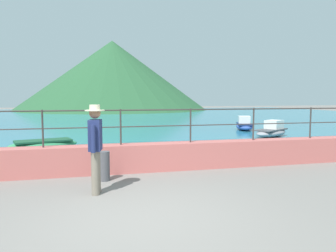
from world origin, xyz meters
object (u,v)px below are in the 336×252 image
Objects in this scene: person_walking at (95,144)px; bollard at (104,166)px; boat_2 at (272,131)px; boat_4 at (244,125)px; boat_1 at (43,145)px.

person_walking is 1.17m from bollard.
person_walking is 2.60× the size of bollard.
person_walking is at bearing -139.74° from boat_2.
bollard is at bearing -131.80° from boat_4.
bollard is at bearing -66.95° from boat_1.
bollard is (0.21, 0.96, -0.64)m from person_walking.
boat_4 is (8.45, 10.18, -0.65)m from person_walking.
boat_4 is (8.24, 9.22, -0.01)m from bollard.
person_walking reaches higher than bollard.
boat_2 and boat_4 have the same top height.
person_walking is 0.71× the size of boat_1.
boat_2 is at bearing 8.89° from boat_1.
boat_2 is 3.27m from boat_4.
boat_4 is (0.27, 3.26, 0.00)m from boat_2.
person_walking is 10.73m from boat_2.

